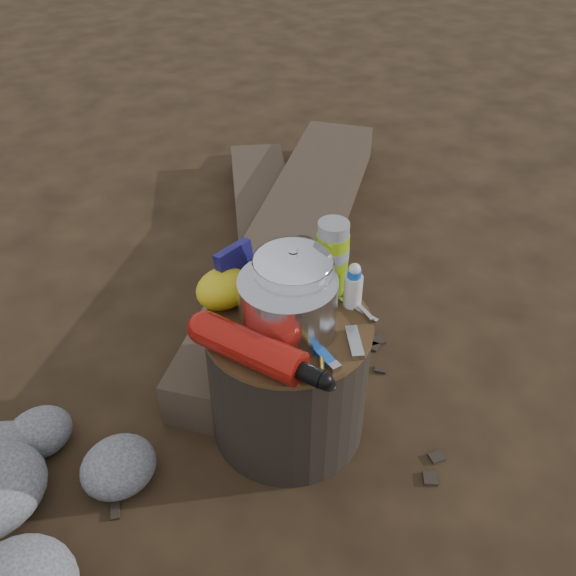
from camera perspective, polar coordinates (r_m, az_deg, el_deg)
ground at (r=1.77m, az=0.00°, el=-12.26°), size 60.00×60.00×0.00m
stump at (r=1.63m, az=0.00°, el=-8.10°), size 0.41×0.41×0.37m
rock_ring at (r=1.54m, az=-17.47°, el=-20.96°), size 0.40×0.86×0.17m
log_main at (r=2.32m, az=0.60°, el=4.51°), size 1.57×1.29×0.15m
log_small at (r=2.42m, az=-1.94°, el=5.51°), size 0.83×1.16×0.10m
foil_windscreen at (r=1.44m, az=-0.02°, el=-1.53°), size 0.23×0.23×0.14m
camping_pot at (r=1.47m, az=0.45°, el=0.49°), size 0.18×0.18×0.18m
fuel_bottle at (r=1.38m, az=-3.43°, el=-5.48°), size 0.19×0.34×0.08m
thermos at (r=1.53m, az=4.02°, el=2.68°), size 0.08×0.08×0.20m
travel_mug at (r=1.59m, az=1.15°, el=2.35°), size 0.07×0.07×0.11m
stuff_sack at (r=1.53m, az=-5.89°, el=-0.04°), size 0.14×0.11×0.10m
food_pouch at (r=1.55m, az=-4.75°, el=1.54°), size 0.11×0.04×0.14m
lighter at (r=1.41m, az=3.19°, el=-6.07°), size 0.03×0.09×0.02m
multitool at (r=1.44m, az=6.06°, el=-4.94°), size 0.08×0.10×0.01m
pot_grabber at (r=1.54m, az=6.11°, el=-1.72°), size 0.04×0.14×0.01m
spork at (r=1.37m, az=0.52°, el=-7.78°), size 0.11×0.15×0.01m
squeeze_bottle at (r=1.52m, az=5.95°, el=0.09°), size 0.05×0.05×0.11m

